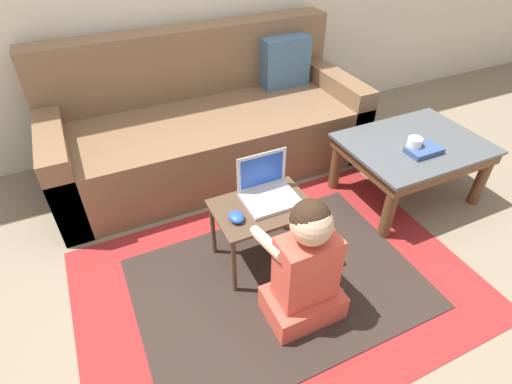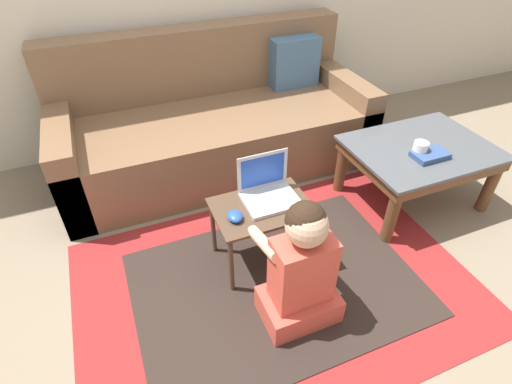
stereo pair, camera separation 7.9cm
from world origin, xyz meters
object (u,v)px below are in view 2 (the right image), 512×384
(coffee_table, at_px, (419,156))
(cup_on_table, at_px, (420,149))
(couch, at_px, (215,123))
(book_on_table, at_px, (430,155))
(laptop, at_px, (269,193))
(person_seated, at_px, (301,269))
(laptop_desk, at_px, (262,214))
(computer_mouse, at_px, (235,216))

(coffee_table, distance_m, cup_on_table, 0.15)
(couch, relative_size, book_on_table, 10.32)
(laptop, height_order, person_seated, person_seated)
(coffee_table, relative_size, person_seated, 1.23)
(person_seated, height_order, book_on_table, person_seated)
(laptop_desk, relative_size, laptop, 1.80)
(laptop_desk, height_order, computer_mouse, computer_mouse)
(laptop_desk, xyz_separation_m, person_seated, (0.02, -0.40, -0.01))
(coffee_table, bearing_deg, cup_on_table, -141.91)
(laptop_desk, height_order, laptop, laptop)
(cup_on_table, bearing_deg, laptop, -179.37)
(computer_mouse, bearing_deg, laptop, 20.69)
(computer_mouse, bearing_deg, book_on_table, 2.06)
(couch, xyz_separation_m, laptop_desk, (-0.09, -1.06, 0.02))
(laptop, relative_size, person_seated, 0.40)
(person_seated, bearing_deg, book_on_table, 21.36)
(computer_mouse, relative_size, book_on_table, 0.44)
(laptop_desk, bearing_deg, book_on_table, 0.41)
(computer_mouse, bearing_deg, person_seated, -63.76)
(coffee_table, bearing_deg, couch, 137.25)
(book_on_table, bearing_deg, cup_on_table, 129.01)
(laptop_desk, xyz_separation_m, computer_mouse, (-0.16, -0.04, 0.07))
(couch, xyz_separation_m, book_on_table, (0.98, -1.06, 0.12))
(person_seated, xyz_separation_m, cup_on_table, (1.00, 0.46, 0.13))
(book_on_table, bearing_deg, coffee_table, 68.73)
(laptop, bearing_deg, book_on_table, -2.11)
(coffee_table, relative_size, laptop, 3.09)
(cup_on_table, distance_m, book_on_table, 0.07)
(coffee_table, distance_m, computer_mouse, 1.28)
(coffee_table, distance_m, book_on_table, 0.15)
(laptop_desk, height_order, book_on_table, book_on_table)
(coffee_table, height_order, book_on_table, book_on_table)
(laptop_desk, bearing_deg, coffee_table, 6.19)
(computer_mouse, distance_m, cup_on_table, 1.19)
(computer_mouse, bearing_deg, couch, 77.42)
(laptop_desk, xyz_separation_m, cup_on_table, (1.02, 0.06, 0.12))
(cup_on_table, bearing_deg, computer_mouse, -175.56)
(person_seated, bearing_deg, laptop_desk, 93.08)
(couch, height_order, computer_mouse, couch)
(couch, distance_m, laptop, 1.02)
(laptop, bearing_deg, laptop_desk, -141.93)
(couch, height_order, laptop, couch)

